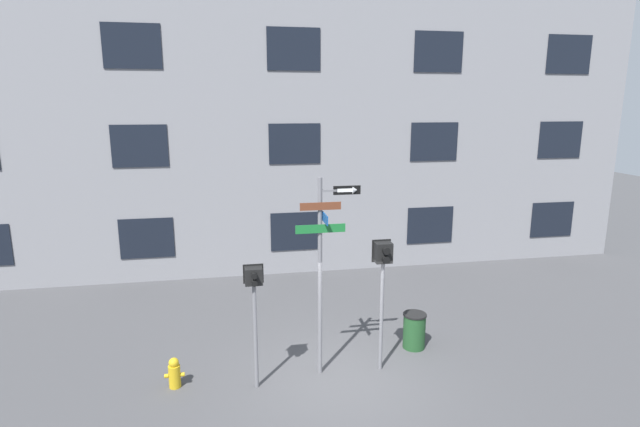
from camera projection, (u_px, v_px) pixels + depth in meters
ground_plane at (341, 381)px, 10.45m from camera, size 60.00×60.00×0.00m
building_facade at (292, 50)px, 15.81m from camera, size 24.00×0.63×14.67m
street_sign_pole at (323, 258)px, 10.22m from camera, size 1.34×0.97×4.25m
pedestrian_signal_left at (254, 293)px, 9.79m from camera, size 0.40×0.40×2.59m
pedestrian_signal_right at (383, 269)px, 10.43m from camera, size 0.41×0.40×2.90m
fire_hydrant at (174, 373)px, 10.16m from camera, size 0.40×0.24×0.64m
trash_bin at (414, 331)px, 11.79m from camera, size 0.55×0.55×0.86m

